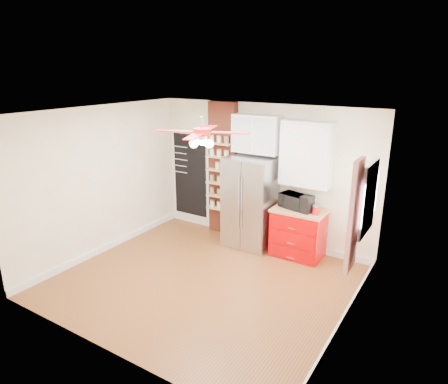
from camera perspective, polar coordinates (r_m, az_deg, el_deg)
The scene contains 21 objects.
floor at distance 6.66m, azimuth -2.84°, elevation -12.56°, with size 4.50×4.50×0.00m, color brown.
ceiling at distance 5.81m, azimuth -3.24°, elevation 11.21°, with size 4.50×4.50×0.00m, color white.
wall_back at distance 7.75m, azimuth 5.49°, elevation 2.55°, with size 4.50×0.02×2.70m, color #FFF8CD.
wall_front at distance 4.73m, azimuth -17.20°, elevation -8.09°, with size 4.50×0.02×2.70m, color #FFF8CD.
wall_left at distance 7.57m, azimuth -17.13°, elevation 1.49°, with size 0.02×4.00×2.70m, color #FFF8CD.
wall_right at distance 5.22m, azimuth 17.76°, elevation -5.67°, with size 0.02×4.00×2.70m, color #FFF8CD.
chalkboard at distance 8.65m, azimuth -4.77°, elevation 2.43°, with size 0.95×0.05×1.95m.
brick_pillar at distance 8.09m, azimuth -0.15°, elevation 3.26°, with size 0.60×0.16×2.70m, color brown.
fridge at distance 7.59m, azimuth 3.79°, elevation -1.46°, with size 0.90×0.70×1.75m, color #B7B7BC.
upper_glass_cabinet at distance 7.45m, azimuth 4.71°, elevation 8.27°, with size 0.90×0.35×0.70m, color white.
red_cabinet at distance 7.41m, azimuth 10.55°, elevation -5.72°, with size 0.94×0.64×0.90m.
upper_shelf_unit at distance 7.14m, azimuth 11.69°, elevation 5.33°, with size 0.90×0.30×1.15m, color white.
window at distance 5.99m, azimuth 19.98°, elevation -0.91°, with size 0.04×0.75×1.05m, color white.
curtain at distance 5.52m, azimuth 18.10°, elevation -3.34°, with size 0.06×0.40×1.55m, color red.
ceiling_fan at distance 5.84m, azimuth -3.19°, elevation 8.52°, with size 1.40×1.40×0.44m.
toaster_oven at distance 7.28m, azimuth 9.87°, elevation -1.25°, with size 0.47×0.32×0.26m, color black.
coffee_maker at distance 7.07m, azimuth 11.78°, elevation -1.73°, with size 0.17×0.22×0.30m, color black.
canister_left at distance 7.04m, azimuth 12.96°, elevation -2.57°, with size 0.11×0.11×0.15m, color #BB0A14.
canister_right at distance 7.18m, azimuth 13.10°, elevation -2.25°, with size 0.11×0.11×0.13m, color #B5180A.
pantry_jar_oats at distance 7.99m, azimuth -0.89°, elevation 3.77°, with size 0.10×0.10×0.14m, color beige.
pantry_jar_beans at distance 7.84m, azimuth 0.19°, elevation 3.48°, with size 0.09×0.09×0.13m, color brown.
Camera 1 is at (3.33, -4.71, 3.32)m, focal length 32.00 mm.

